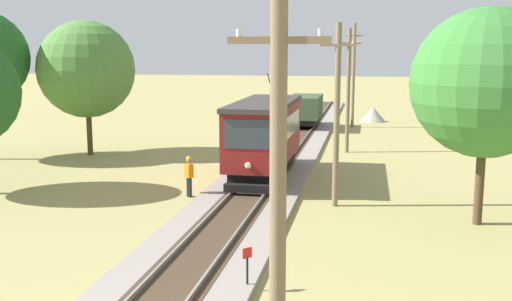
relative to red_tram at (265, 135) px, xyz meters
name	(u,v)px	position (x,y,z in m)	size (l,w,h in m)	color
red_tram	(265,135)	(0.00, 0.00, 0.00)	(2.60, 8.54, 4.79)	maroon
freight_car	(305,109)	(0.00, 18.74, -0.64)	(2.40, 5.20, 2.31)	#384C33
utility_pole_foreground	(278,232)	(3.67, -19.94, 1.54)	(1.40, 0.26, 7.28)	#7A664C
utility_pole_near_tram	(337,114)	(3.67, -4.38, 1.56)	(1.40, 0.41, 7.31)	#7A664C
utility_pole_mid	(348,89)	(3.67, 8.57, 1.67)	(1.40, 0.60, 7.53)	#7A664C
utility_pole_far	(354,75)	(3.67, 20.31, 2.06)	(1.40, 0.29, 8.32)	#7A664C
trackside_signal_marker	(247,267)	(1.90, -13.49, -1.53)	(0.21, 0.21, 1.18)	black
gravel_pile	(373,114)	(5.35, 24.50, -1.55)	(2.22, 2.22, 1.29)	#9E998E
track_worker	(189,174)	(-2.57, -4.14, -1.21)	(0.44, 0.43, 1.78)	black
tree_left_near	(486,83)	(8.91, -6.03, 2.92)	(5.27, 5.27, 7.75)	#4C3823
tree_right_near	(86,69)	(-11.48, 4.66, 2.90)	(5.70, 5.70, 7.95)	#4C3823
tree_right_far	(502,61)	(14.64, 19.27, 3.20)	(5.14, 5.14, 7.97)	#4C3823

